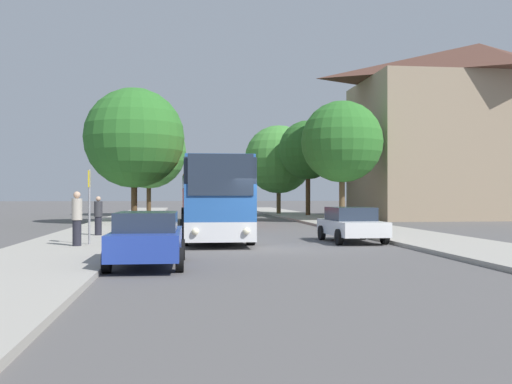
% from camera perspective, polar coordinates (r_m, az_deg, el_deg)
% --- Properties ---
extents(ground_plane, '(300.00, 300.00, 0.00)m').
position_cam_1_polar(ground_plane, '(21.39, 1.18, -5.45)').
color(ground_plane, '#565454').
rests_on(ground_plane, ground).
extents(sidewalk_left, '(4.00, 120.00, 0.15)m').
position_cam_1_polar(sidewalk_left, '(21.53, -17.67, -5.20)').
color(sidewalk_left, '#A39E93').
rests_on(sidewalk_left, ground_plane).
extents(sidewalk_right, '(4.00, 120.00, 0.15)m').
position_cam_1_polar(sidewalk_right, '(23.42, 18.46, -4.80)').
color(sidewalk_right, '#A39E93').
rests_on(sidewalk_right, ground_plane).
extents(building_right_background, '(19.09, 10.58, 14.13)m').
position_cam_1_polar(building_right_background, '(51.69, 20.51, 5.48)').
color(building_right_background, gray).
rests_on(building_right_background, ground_plane).
extents(bus_front, '(2.87, 10.51, 3.37)m').
position_cam_1_polar(bus_front, '(25.90, -4.03, -0.54)').
color(bus_front, silver).
rests_on(bus_front, ground_plane).
extents(bus_middle, '(3.13, 12.09, 3.44)m').
position_cam_1_polar(bus_middle, '(39.59, -4.88, -0.37)').
color(bus_middle, gray).
rests_on(bus_middle, ground_plane).
extents(parked_car_left_curb, '(2.04, 4.52, 1.47)m').
position_cam_1_polar(parked_car_left_curb, '(16.50, -10.31, -4.31)').
color(parked_car_left_curb, '#233D9E').
rests_on(parked_car_left_curb, ground_plane).
extents(parked_car_right_near, '(2.12, 4.20, 1.42)m').
position_cam_1_polar(parked_car_right_near, '(24.69, 9.07, -3.02)').
color(parked_car_right_near, silver).
rests_on(parked_car_right_near, ground_plane).
extents(bus_stop_sign, '(0.08, 0.45, 2.70)m').
position_cam_1_polar(bus_stop_sign, '(22.34, -15.59, -0.54)').
color(bus_stop_sign, gray).
rests_on(bus_stop_sign, sidewalk_left).
extents(pedestrian_waiting_near, '(0.36, 0.36, 1.71)m').
position_cam_1_polar(pedestrian_waiting_near, '(27.19, -14.79, -2.19)').
color(pedestrian_waiting_near, '#23232D').
rests_on(pedestrian_waiting_near, sidewalk_left).
extents(pedestrian_waiting_far, '(0.36, 0.36, 1.90)m').
position_cam_1_polar(pedestrian_waiting_far, '(21.76, -16.69, -2.40)').
color(pedestrian_waiting_far, '#23232D').
rests_on(pedestrian_waiting_far, sidewalk_left).
extents(tree_left_near, '(6.62, 6.62, 8.83)m').
position_cam_1_polar(tree_left_near, '(40.51, -11.53, 5.05)').
color(tree_left_near, '#47331E').
rests_on(tree_left_near, sidewalk_left).
extents(tree_left_far, '(6.67, 6.67, 8.98)m').
position_cam_1_polar(tree_left_far, '(54.75, -10.17, 3.81)').
color(tree_left_far, '#47331E').
rests_on(tree_left_far, sidewalk_left).
extents(tree_right_near, '(5.10, 5.10, 8.18)m').
position_cam_1_polar(tree_right_near, '(51.97, 4.97, 4.00)').
color(tree_right_near, '#47331E').
rests_on(tree_right_near, sidewalk_right).
extents(tree_right_mid, '(6.40, 6.40, 8.27)m').
position_cam_1_polar(tree_right_mid, '(56.25, 2.17, 3.12)').
color(tree_right_mid, brown).
rests_on(tree_right_mid, sidewalk_right).
extents(tree_right_far, '(5.67, 5.67, 8.28)m').
position_cam_1_polar(tree_right_far, '(42.01, 8.19, 4.75)').
color(tree_right_far, brown).
rests_on(tree_right_far, sidewalk_right).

